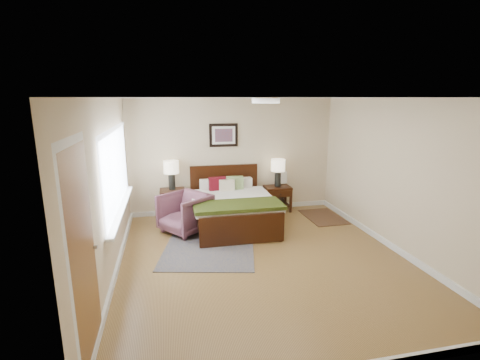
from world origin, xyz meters
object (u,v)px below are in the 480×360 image
Objects in this scene: bed at (232,202)px; nightstand_right at (277,196)px; lamp_left at (171,170)px; lamp_right at (278,168)px; armchair at (185,213)px; rug_persian at (210,243)px; nightstand_left at (173,196)px.

bed is 1.39m from nightstand_right.
lamp_right is at bearing 0.00° from lamp_left.
armchair is (-2.11, -0.86, -0.61)m from lamp_right.
bed reaches higher than rug_persian.
bed is at bearing 68.45° from rug_persian.
nightstand_left is at bearing -179.77° from nightstand_right.
lamp_right is 2.50m from rug_persian.
lamp_right is at bearing 54.17° from rug_persian.
lamp_right reaches higher than nightstand_right.
nightstand_left is 0.29× the size of rug_persian.
nightstand_left is (-1.14, 0.71, 0.01)m from bed.
lamp_right is (1.18, 0.73, 0.50)m from bed.
rug_persian is (0.60, -1.52, -1.03)m from lamp_left.
armchair is (0.21, -0.86, -0.67)m from lamp_left.
lamp_left is at bearing 179.70° from nightstand_right.
lamp_right is 2.36m from armchair.
nightstand_left reaches higher than rug_persian.
lamp_left is at bearing 156.10° from armchair.
rug_persian is at bearing -68.44° from lamp_left.
armchair reaches higher than nightstand_left.
bed is 1.07m from rug_persian.
bed is 0.92× the size of rug_persian.
rug_persian is at bearing -138.57° from lamp_right.
nightstand_right is at bearing 53.94° from rug_persian.
nightstand_left is 2.37m from lamp_right.
lamp_left reaches higher than nightstand_right.
lamp_right is at bearing 0.53° from nightstand_left.
bed is at bearing -148.38° from lamp_right.
nightstand_right is 0.70× the size of armchair.
rug_persian is (-0.54, -0.79, -0.48)m from bed.
armchair reaches higher than nightstand_right.
bed reaches higher than nightstand_left.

